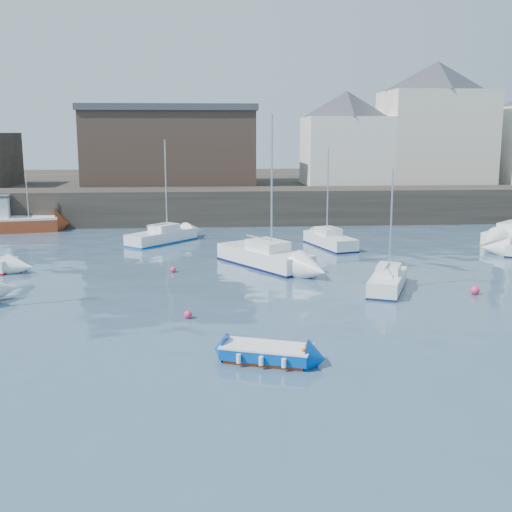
{
  "coord_description": "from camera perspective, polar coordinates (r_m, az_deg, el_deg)",
  "views": [
    {
      "loc": [
        -2.5,
        -20.93,
        7.93
      ],
      "look_at": [
        0.0,
        12.0,
        1.5
      ],
      "focal_mm": 45.0,
      "sensor_mm": 36.0,
      "label": 1
    }
  ],
  "objects": [
    {
      "name": "blue_dinghy",
      "position": [
        22.63,
        0.95,
        -8.6
      ],
      "size": [
        3.42,
        2.33,
        0.6
      ],
      "color": "#94371A",
      "rests_on": "ground"
    },
    {
      "name": "water",
      "position": [
        22.52,
        2.34,
        -9.61
      ],
      "size": [
        220.0,
        220.0,
        0.0
      ],
      "primitive_type": "plane",
      "color": "#2D4760",
      "rests_on": "ground"
    },
    {
      "name": "land_strip",
      "position": [
        74.26,
        -2.41,
        5.96
      ],
      "size": [
        90.0,
        32.0,
        2.8
      ],
      "primitive_type": "cube",
      "color": "#28231E",
      "rests_on": "ground"
    },
    {
      "name": "bldg_east_a",
      "position": [
        66.84,
        15.65,
        11.37
      ],
      "size": [
        13.36,
        13.36,
        11.8
      ],
      "color": "beige",
      "rests_on": "land_strip"
    },
    {
      "name": "buoy_near",
      "position": [
        27.96,
        -6.06,
        -5.52
      ],
      "size": [
        0.36,
        0.36,
        0.36
      ],
      "primitive_type": "sphere",
      "color": "#F12D61",
      "rests_on": "ground"
    },
    {
      "name": "sailboat_b",
      "position": [
        38.28,
        0.78,
        -0.05
      ],
      "size": [
        5.58,
        7.02,
        8.9
      ],
      "color": "white",
      "rests_on": "ground"
    },
    {
      "name": "bldg_east_d",
      "position": [
        63.87,
        7.99,
        10.4
      ],
      "size": [
        11.14,
        11.14,
        8.95
      ],
      "color": "white",
      "rests_on": "land_strip"
    },
    {
      "name": "sailboat_h",
      "position": [
        46.9,
        -8.36,
        1.76
      ],
      "size": [
        5.13,
        5.51,
        7.35
      ],
      "color": "white",
      "rests_on": "ground"
    },
    {
      "name": "buoy_far",
      "position": [
        37.06,
        -7.37,
        -1.43
      ],
      "size": [
        0.35,
        0.35,
        0.35
      ],
      "primitive_type": "sphere",
      "color": "#F12D61",
      "rests_on": "ground"
    },
    {
      "name": "sailboat_c",
      "position": [
        33.22,
        11.63,
        -2.2
      ],
      "size": [
        3.17,
        4.85,
        6.1
      ],
      "color": "white",
      "rests_on": "ground"
    },
    {
      "name": "fishing_boat",
      "position": [
        55.22,
        -21.19,
        2.98
      ],
      "size": [
        7.54,
        4.02,
        4.74
      ],
      "color": "#94371A",
      "rests_on": "ground"
    },
    {
      "name": "quay_wall",
      "position": [
        56.35,
        -1.78,
        4.46
      ],
      "size": [
        90.0,
        5.0,
        3.0
      ],
      "primitive_type": "cube",
      "color": "#28231E",
      "rests_on": "ground"
    },
    {
      "name": "buoy_mid",
      "position": [
        33.59,
        18.87,
        -3.24
      ],
      "size": [
        0.44,
        0.44,
        0.44
      ],
      "primitive_type": "sphere",
      "color": "#F12D61",
      "rests_on": "ground"
    },
    {
      "name": "warehouse",
      "position": [
        64.04,
        -7.58,
        9.75
      ],
      "size": [
        16.4,
        10.4,
        7.6
      ],
      "color": "#3D2D26",
      "rests_on": "land_strip"
    },
    {
      "name": "sailboat_f",
      "position": [
        44.93,
        6.58,
        1.41
      ],
      "size": [
        3.1,
        5.54,
        6.87
      ],
      "color": "white",
      "rests_on": "ground"
    }
  ]
}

